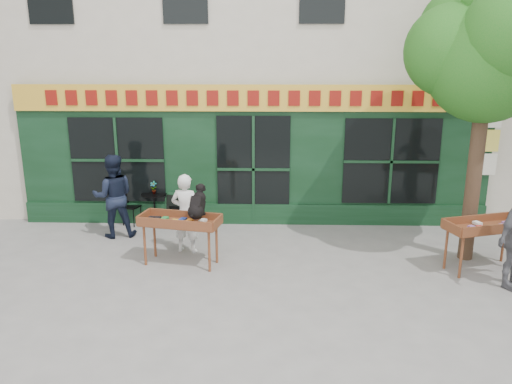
# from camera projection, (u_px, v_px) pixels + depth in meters

# --- Properties ---
(ground) EXTENTS (80.00, 80.00, 0.00)m
(ground) POSITION_uv_depth(u_px,v_px,m) (250.00, 261.00, 9.81)
(ground) COLOR slate
(ground) RESTS_ON ground
(building) EXTENTS (14.00, 7.26, 10.00)m
(building) POSITION_uv_depth(u_px,v_px,m) (257.00, 18.00, 14.29)
(building) COLOR beige
(building) RESTS_ON ground
(street_tree) EXTENTS (3.05, 2.90, 5.60)m
(street_tree) POSITION_uv_depth(u_px,v_px,m) (490.00, 44.00, 8.98)
(street_tree) COLOR #382619
(street_tree) RESTS_ON ground
(book_cart_center) EXTENTS (1.60, 0.92, 0.99)m
(book_cart_center) POSITION_uv_depth(u_px,v_px,m) (180.00, 224.00, 9.49)
(book_cart_center) COLOR brown
(book_cart_center) RESTS_ON ground
(dog) EXTENTS (0.46, 0.66, 0.60)m
(dog) POSITION_uv_depth(u_px,v_px,m) (197.00, 201.00, 9.31)
(dog) COLOR black
(dog) RESTS_ON book_cart_center
(woman) EXTENTS (0.67, 0.51, 1.64)m
(woman) POSITION_uv_depth(u_px,v_px,m) (186.00, 213.00, 10.12)
(woman) COLOR white
(woman) RESTS_ON ground
(book_cart_right) EXTENTS (1.62, 1.04, 0.99)m
(book_cart_right) POSITION_uv_depth(u_px,v_px,m) (486.00, 228.00, 9.23)
(book_cart_right) COLOR brown
(book_cart_right) RESTS_ON ground
(bistro_table) EXTENTS (0.60, 0.60, 0.76)m
(bistro_table) POSITION_uv_depth(u_px,v_px,m) (154.00, 203.00, 11.86)
(bistro_table) COLOR black
(bistro_table) RESTS_ON ground
(bistro_chair_left) EXTENTS (0.47, 0.46, 0.95)m
(bistro_chair_left) POSITION_uv_depth(u_px,v_px,m) (128.00, 202.00, 11.88)
(bistro_chair_left) COLOR black
(bistro_chair_left) RESTS_ON ground
(bistro_chair_right) EXTENTS (0.48, 0.48, 0.95)m
(bistro_chair_right) POSITION_uv_depth(u_px,v_px,m) (181.00, 202.00, 11.87)
(bistro_chair_right) COLOR black
(bistro_chair_right) RESTS_ON ground
(potted_plant) EXTENTS (0.17, 0.12, 0.31)m
(potted_plant) POSITION_uv_depth(u_px,v_px,m) (154.00, 188.00, 11.76)
(potted_plant) COLOR gray
(potted_plant) RESTS_ON bistro_table
(man_left) EXTENTS (1.06, 0.91, 1.86)m
(man_left) POSITION_uv_depth(u_px,v_px,m) (114.00, 196.00, 10.98)
(man_left) COLOR black
(man_left) RESTS_ON ground
(chalkboard) EXTENTS (0.59, 0.29, 0.79)m
(chalkboard) POSITION_uv_depth(u_px,v_px,m) (176.00, 209.00, 11.87)
(chalkboard) COLOR black
(chalkboard) RESTS_ON ground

